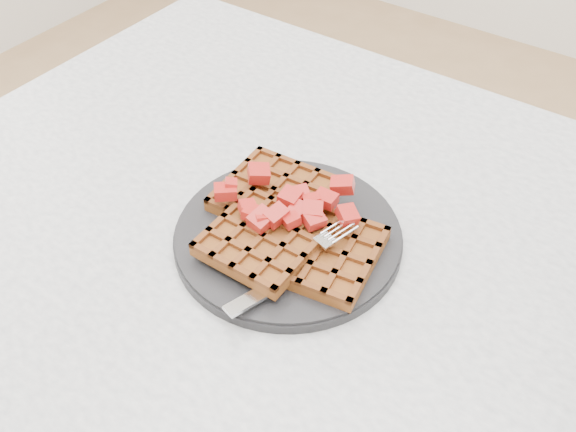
% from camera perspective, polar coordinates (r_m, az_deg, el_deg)
% --- Properties ---
extents(table, '(1.20, 0.80, 0.75)m').
position_cam_1_polar(table, '(0.81, 6.10, -9.26)').
color(table, silver).
rests_on(table, ground).
extents(plate, '(0.26, 0.26, 0.02)m').
position_cam_1_polar(plate, '(0.73, -0.00, -1.81)').
color(plate, black).
rests_on(plate, table).
extents(waffles, '(0.23, 0.19, 0.03)m').
position_cam_1_polar(waffles, '(0.71, -0.17, -0.92)').
color(waffles, brown).
rests_on(waffles, plate).
extents(strawberry_pile, '(0.15, 0.15, 0.02)m').
position_cam_1_polar(strawberry_pile, '(0.70, -0.00, 0.83)').
color(strawberry_pile, '#940200').
rests_on(strawberry_pile, waffles).
extents(fork, '(0.07, 0.18, 0.02)m').
position_cam_1_polar(fork, '(0.67, 1.24, -4.57)').
color(fork, silver).
rests_on(fork, plate).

